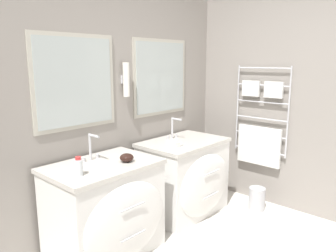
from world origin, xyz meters
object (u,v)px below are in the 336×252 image
at_px(vanity_left, 107,210).
at_px(waste_bin, 257,198).
at_px(amenity_bowl, 127,158).
at_px(vanity_right, 186,177).
at_px(toiletry_bottle, 79,167).

height_order(vanity_left, waste_bin, vanity_left).
bearing_deg(amenity_bowl, vanity_left, 158.60).
height_order(vanity_right, toiletry_bottle, toiletry_bottle).
xyz_separation_m(vanity_left, amenity_bowl, (0.18, -0.07, 0.44)).
height_order(vanity_right, waste_bin, vanity_right).
relative_size(vanity_left, vanity_right, 1.00).
bearing_deg(vanity_right, toiletry_bottle, -177.36).
relative_size(toiletry_bottle, waste_bin, 0.58).
bearing_deg(amenity_bowl, vanity_right, 4.36).
xyz_separation_m(toiletry_bottle, amenity_bowl, (0.47, -0.01, -0.03)).
distance_m(vanity_right, amenity_bowl, 1.00).
bearing_deg(vanity_left, amenity_bowl, -21.40).
bearing_deg(waste_bin, amenity_bowl, 161.97).
xyz_separation_m(vanity_left, toiletry_bottle, (-0.29, -0.06, 0.47)).
relative_size(vanity_left, toiletry_bottle, 6.26).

